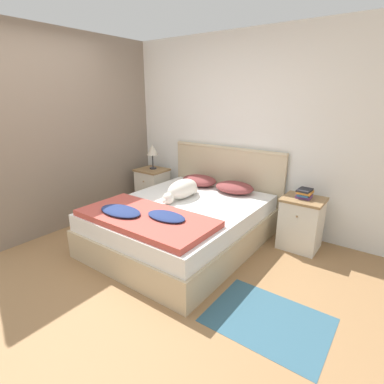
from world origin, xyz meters
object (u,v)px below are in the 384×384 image
at_px(table_lamp, 152,151).
at_px(pillow_right, 234,187).
at_px(nightstand_left, 153,188).
at_px(book_stack, 305,193).
at_px(dog, 182,190).
at_px(pillow_left, 199,180).
at_px(nightstand_right, 301,223).
at_px(bed, 182,224).

bearing_deg(table_lamp, pillow_right, -0.45).
height_order(nightstand_left, book_stack, book_stack).
xyz_separation_m(pillow_right, table_lamp, (-1.48, 0.01, 0.33)).
distance_m(pillow_right, book_stack, 0.91).
relative_size(nightstand_left, dog, 0.88).
bearing_deg(dog, pillow_right, 54.54).
distance_m(pillow_right, table_lamp, 1.52).
bearing_deg(table_lamp, book_stack, -0.09).
relative_size(nightstand_left, table_lamp, 1.62).
relative_size(nightstand_left, pillow_left, 1.19).
relative_size(nightstand_right, pillow_right, 1.19).
distance_m(pillow_left, pillow_right, 0.57).
bearing_deg(pillow_right, nightstand_right, -0.98).
height_order(nightstand_right, dog, dog).
bearing_deg(dog, nightstand_left, 151.30).
bearing_deg(pillow_right, dog, -125.46).
height_order(nightstand_right, book_stack, book_stack).
distance_m(nightstand_left, nightstand_right, 2.39).
bearing_deg(nightstand_right, pillow_left, 179.40).
relative_size(dog, book_stack, 3.17).
relative_size(nightstand_right, dog, 0.88).
bearing_deg(dog, pillow_left, 103.92).
bearing_deg(table_lamp, bed, -33.13).
xyz_separation_m(pillow_left, dog, (0.15, -0.59, 0.04)).
bearing_deg(nightstand_left, nightstand_right, 0.00).
xyz_separation_m(pillow_left, table_lamp, (-0.91, 0.01, 0.33)).
distance_m(pillow_left, book_stack, 1.48).
xyz_separation_m(nightstand_left, pillow_left, (0.91, 0.02, 0.27)).
height_order(bed, book_stack, book_stack).
xyz_separation_m(bed, nightstand_left, (-1.20, 0.75, 0.06)).
height_order(nightstand_left, pillow_left, pillow_left).
relative_size(bed, dog, 2.88).
relative_size(pillow_right, table_lamp, 1.36).
xyz_separation_m(nightstand_right, pillow_left, (-1.48, 0.02, 0.27)).
bearing_deg(pillow_left, table_lamp, 179.26).
bearing_deg(nightstand_left, dog, -28.70).
bearing_deg(table_lamp, nightstand_right, -0.65).
relative_size(bed, nightstand_right, 3.26).
xyz_separation_m(nightstand_left, dog, (1.06, -0.58, 0.31)).
height_order(nightstand_left, pillow_right, pillow_right).
height_order(bed, table_lamp, table_lamp).
xyz_separation_m(nightstand_left, table_lamp, (0.00, 0.03, 0.60)).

